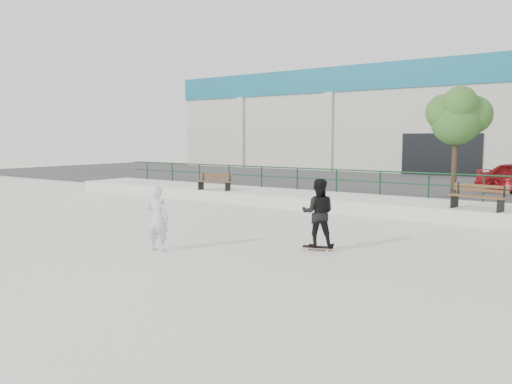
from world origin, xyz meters
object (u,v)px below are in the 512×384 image
Objects in this scene: bench_left at (215,182)px; bench_right at (478,197)px; seated_skater at (158,218)px; skateboard at (318,247)px; tree at (457,115)px; standing_skater at (318,213)px.

bench_left is 11.25m from bench_right.
seated_skater is (5.37, -8.79, -0.05)m from bench_left.
tree is at bearing 65.71° from skateboard.
seated_skater is at bearing -111.72° from bench_right.
tree is at bearing 125.86° from bench_right.
bench_right is 0.43× the size of tree.
tree is 10.76m from skateboard.
seated_skater is at bearing -109.07° from tree.
bench_right is 7.07m from skateboard.
standing_skater is at bearing -95.49° from tree.
seated_skater reaches higher than bench_left.
bench_left is 10.30m from seated_skater.
bench_left is 0.39× the size of tree.
bench_left is 2.15× the size of skateboard.
skateboard is at bearing -160.49° from seated_skater.
tree is at bearing 8.68° from bench_left.
seated_skater is at bearing 10.70° from standing_skater.
seated_skater reaches higher than bench_right.
tree is 2.65× the size of seated_skater.
skateboard is at bearing -48.28° from bench_left.
seated_skater is (-3.34, -2.39, 0.76)m from skateboard.
seated_skater is at bearing -70.55° from bench_left.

